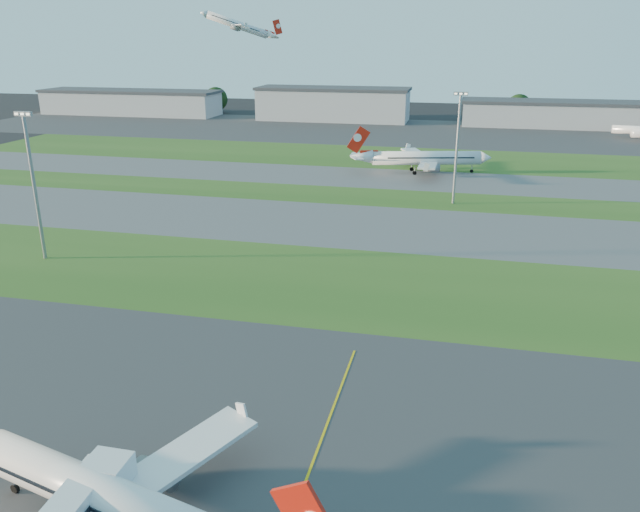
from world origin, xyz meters
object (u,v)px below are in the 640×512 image
(light_mast_west, at_px, (33,177))
(light_mast_centre, at_px, (457,141))
(airliner_parked, at_px, (116,503))
(airliner_taxiing, at_px, (425,158))

(light_mast_west, height_order, light_mast_centre, same)
(airliner_parked, relative_size, light_mast_centre, 1.30)
(airliner_taxiing, distance_m, light_mast_centre, 37.00)
(light_mast_centre, bearing_deg, airliner_parked, -101.22)
(airliner_taxiing, xyz_separation_m, light_mast_west, (-60.82, -90.25, 10.57))
(airliner_parked, height_order, airliner_taxiing, airliner_taxiing)
(airliner_parked, bearing_deg, light_mast_west, 144.02)
(light_mast_west, bearing_deg, light_mast_centre, 38.66)
(airliner_taxiing, distance_m, light_mast_west, 109.34)
(airliner_parked, height_order, light_mast_west, light_mast_west)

